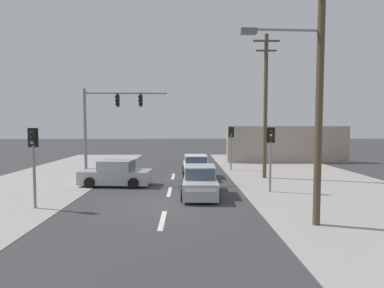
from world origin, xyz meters
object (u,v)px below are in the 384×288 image
at_px(pedestal_signal_far_median, 231,141).
at_px(sedan_receding_far, 196,167).
at_px(sedan_crossing_left, 200,182).
at_px(sedan_oncoming_mid, 116,174).
at_px(utility_pole_foreground_right, 316,81).
at_px(utility_pole_midground_right, 265,104).
at_px(traffic_signal_mast, 106,118).
at_px(pedestal_signal_right_kerb, 271,148).
at_px(pedestal_signal_left_kerb, 34,154).

bearing_deg(pedestal_signal_far_median, sedan_receding_far, -133.56).
xyz_separation_m(sedan_crossing_left, sedan_oncoming_mid, (-5.00, 2.63, 0.00)).
bearing_deg(sedan_crossing_left, utility_pole_foreground_right, -51.15).
bearing_deg(sedan_crossing_left, sedan_receding_far, 90.21).
distance_m(utility_pole_midground_right, traffic_signal_mast, 10.73).
bearing_deg(utility_pole_midground_right, utility_pole_foreground_right, -94.87).
relative_size(utility_pole_midground_right, traffic_signal_mast, 1.64).
relative_size(utility_pole_foreground_right, sedan_oncoming_mid, 2.24).
distance_m(pedestal_signal_right_kerb, sedan_receding_far, 6.56).
bearing_deg(pedestal_signal_left_kerb, utility_pole_midground_right, 31.49).
bearing_deg(pedestal_signal_right_kerb, sedan_oncoming_mid, 167.23).
distance_m(traffic_signal_mast, pedestal_signal_right_kerb, 10.29).
distance_m(pedestal_signal_far_median, sedan_oncoming_mid, 10.19).
relative_size(utility_pole_foreground_right, pedestal_signal_right_kerb, 2.74).
distance_m(utility_pole_foreground_right, pedestal_signal_left_kerb, 11.91).
relative_size(traffic_signal_mast, sedan_receding_far, 1.40).
xyz_separation_m(utility_pole_foreground_right, sedan_crossing_left, (-3.92, 4.86, -4.53)).
bearing_deg(pedestal_signal_far_median, utility_pole_midground_right, -64.32).
height_order(utility_pole_foreground_right, sedan_receding_far, utility_pole_foreground_right).
relative_size(pedestal_signal_right_kerb, pedestal_signal_far_median, 1.00).
relative_size(utility_pole_foreground_right, pedestal_signal_far_median, 2.74).
bearing_deg(utility_pole_midground_right, pedestal_signal_far_median, 115.68).
bearing_deg(sedan_oncoming_mid, utility_pole_midground_right, 13.87).
distance_m(sedan_receding_far, sedan_oncoming_mid, 5.79).
distance_m(utility_pole_foreground_right, pedestal_signal_right_kerb, 6.16).
bearing_deg(pedestal_signal_left_kerb, pedestal_signal_right_kerb, 14.99).
relative_size(pedestal_signal_right_kerb, sedan_oncoming_mid, 0.82).
bearing_deg(utility_pole_foreground_right, traffic_signal_mast, 139.18).
height_order(utility_pole_midground_right, pedestal_signal_far_median, utility_pole_midground_right).
xyz_separation_m(utility_pole_foreground_right, pedestal_signal_left_kerb, (-11.31, 2.46, -2.82)).
height_order(sedan_crossing_left, sedan_oncoming_mid, same).
xyz_separation_m(traffic_signal_mast, pedestal_signal_far_median, (8.79, 5.21, -1.73)).
xyz_separation_m(pedestal_signal_right_kerb, pedestal_signal_far_median, (-0.92, 8.13, 0.00)).
xyz_separation_m(traffic_signal_mast, sedan_receding_far, (5.80, 2.05, -3.44)).
height_order(utility_pole_midground_right, sedan_receding_far, utility_pole_midground_right).
distance_m(utility_pole_midground_right, pedestal_signal_far_median, 4.95).
bearing_deg(traffic_signal_mast, utility_pole_midground_right, 8.07).
bearing_deg(sedan_oncoming_mid, sedan_receding_far, 30.79).
distance_m(utility_pole_foreground_right, utility_pole_midground_right, 9.94).
xyz_separation_m(traffic_signal_mast, sedan_oncoming_mid, (0.82, -0.91, -3.44)).
relative_size(pedestal_signal_right_kerb, sedan_crossing_left, 0.83).
relative_size(utility_pole_midground_right, sedan_receding_far, 2.31).
bearing_deg(utility_pole_foreground_right, sedan_oncoming_mid, 139.93).
distance_m(utility_pole_foreground_right, sedan_receding_far, 12.06).
height_order(traffic_signal_mast, pedestal_signal_left_kerb, traffic_signal_mast).
xyz_separation_m(pedestal_signal_far_median, sedan_crossing_left, (-2.98, -8.75, -1.71)).
bearing_deg(sedan_receding_far, traffic_signal_mast, -160.48).
height_order(utility_pole_foreground_right, pedestal_signal_far_median, utility_pole_foreground_right).
relative_size(traffic_signal_mast, pedestal_signal_left_kerb, 1.69).
height_order(traffic_signal_mast, sedan_receding_far, traffic_signal_mast).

